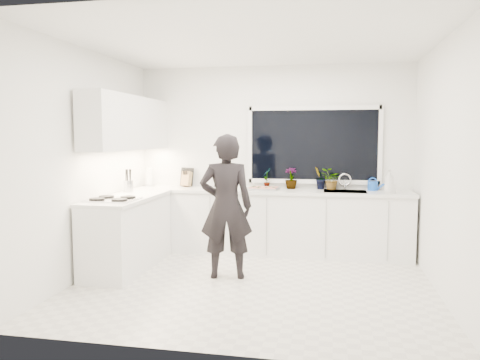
# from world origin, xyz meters

# --- Properties ---
(floor) EXTENTS (4.00, 3.50, 0.02)m
(floor) POSITION_xyz_m (0.00, 0.00, -0.01)
(floor) COLOR beige
(floor) RESTS_ON ground
(wall_back) EXTENTS (4.00, 0.02, 2.70)m
(wall_back) POSITION_xyz_m (0.00, 1.76, 1.35)
(wall_back) COLOR white
(wall_back) RESTS_ON ground
(wall_left) EXTENTS (0.02, 3.50, 2.70)m
(wall_left) POSITION_xyz_m (-2.01, 0.00, 1.35)
(wall_left) COLOR white
(wall_left) RESTS_ON ground
(wall_right) EXTENTS (0.02, 3.50, 2.70)m
(wall_right) POSITION_xyz_m (2.01, 0.00, 1.35)
(wall_right) COLOR white
(wall_right) RESTS_ON ground
(ceiling) EXTENTS (4.00, 3.50, 0.02)m
(ceiling) POSITION_xyz_m (0.00, 0.00, 2.71)
(ceiling) COLOR white
(ceiling) RESTS_ON wall_back
(window) EXTENTS (1.80, 0.02, 1.00)m
(window) POSITION_xyz_m (0.60, 1.73, 1.55)
(window) COLOR black
(window) RESTS_ON wall_back
(base_cabinets_back) EXTENTS (3.92, 0.58, 0.88)m
(base_cabinets_back) POSITION_xyz_m (0.00, 1.45, 0.44)
(base_cabinets_back) COLOR white
(base_cabinets_back) RESTS_ON floor
(base_cabinets_left) EXTENTS (0.58, 1.60, 0.88)m
(base_cabinets_left) POSITION_xyz_m (-1.67, 0.35, 0.44)
(base_cabinets_left) COLOR white
(base_cabinets_left) RESTS_ON floor
(countertop_back) EXTENTS (3.94, 0.62, 0.04)m
(countertop_back) POSITION_xyz_m (0.00, 1.44, 0.90)
(countertop_back) COLOR silver
(countertop_back) RESTS_ON base_cabinets_back
(countertop_left) EXTENTS (0.62, 1.60, 0.04)m
(countertop_left) POSITION_xyz_m (-1.67, 0.35, 0.90)
(countertop_left) COLOR silver
(countertop_left) RESTS_ON base_cabinets_left
(upper_cabinets) EXTENTS (0.34, 2.10, 0.70)m
(upper_cabinets) POSITION_xyz_m (-1.79, 0.70, 1.85)
(upper_cabinets) COLOR white
(upper_cabinets) RESTS_ON wall_left
(sink) EXTENTS (0.58, 0.42, 0.14)m
(sink) POSITION_xyz_m (1.05, 1.45, 0.87)
(sink) COLOR silver
(sink) RESTS_ON countertop_back
(faucet) EXTENTS (0.03, 0.03, 0.22)m
(faucet) POSITION_xyz_m (1.05, 1.65, 1.03)
(faucet) COLOR silver
(faucet) RESTS_ON countertop_back
(stovetop) EXTENTS (0.56, 0.48, 0.03)m
(stovetop) POSITION_xyz_m (-1.69, -0.00, 0.94)
(stovetop) COLOR black
(stovetop) RESTS_ON countertop_left
(person) EXTENTS (0.69, 0.52, 1.70)m
(person) POSITION_xyz_m (-0.35, 0.20, 0.85)
(person) COLOR black
(person) RESTS_ON floor
(pizza_tray) EXTENTS (0.44, 0.34, 0.03)m
(pizza_tray) POSITION_xyz_m (-0.08, 1.42, 0.94)
(pizza_tray) COLOR silver
(pizza_tray) RESTS_ON countertop_back
(pizza) EXTENTS (0.40, 0.30, 0.01)m
(pizza) POSITION_xyz_m (-0.08, 1.42, 0.95)
(pizza) COLOR red
(pizza) RESTS_ON pizza_tray
(watering_can) EXTENTS (0.15, 0.15, 0.13)m
(watering_can) POSITION_xyz_m (1.43, 1.61, 0.98)
(watering_can) COLOR blue
(watering_can) RESTS_ON countertop_back
(paper_towel_roll) EXTENTS (0.14, 0.14, 0.26)m
(paper_towel_roll) POSITION_xyz_m (-1.85, 1.55, 1.05)
(paper_towel_roll) COLOR silver
(paper_towel_roll) RESTS_ON countertop_back
(knife_block) EXTENTS (0.15, 0.13, 0.22)m
(knife_block) POSITION_xyz_m (-1.28, 1.59, 1.03)
(knife_block) COLOR #9F774A
(knife_block) RESTS_ON countertop_back
(utensil_crock) EXTENTS (0.13, 0.13, 0.16)m
(utensil_crock) POSITION_xyz_m (-1.85, 0.80, 1.00)
(utensil_crock) COLOR #A8A8AC
(utensil_crock) RESTS_ON countertop_left
(picture_frame_large) EXTENTS (0.22, 0.08, 0.28)m
(picture_frame_large) POSITION_xyz_m (-1.30, 1.69, 1.06)
(picture_frame_large) COLOR black
(picture_frame_large) RESTS_ON countertop_back
(picture_frame_small) EXTENTS (0.25, 0.07, 0.30)m
(picture_frame_small) POSITION_xyz_m (-0.74, 1.69, 1.07)
(picture_frame_small) COLOR black
(picture_frame_small) RESTS_ON countertop_back
(herb_plants) EXTENTS (1.13, 0.27, 0.32)m
(herb_plants) POSITION_xyz_m (0.59, 1.61, 1.07)
(herb_plants) COLOR #26662D
(herb_plants) RESTS_ON countertop_back
(soap_bottles) EXTENTS (0.17, 0.16, 0.32)m
(soap_bottles) POSITION_xyz_m (1.62, 1.30, 1.07)
(soap_bottles) COLOR #D8BF66
(soap_bottles) RESTS_ON countertop_back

